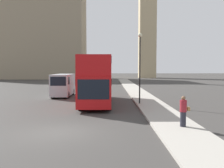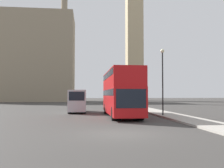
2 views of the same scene
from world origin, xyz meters
The scene contains 5 objects.
ground_plane centered at (0.00, 0.00, 0.00)m, with size 300.00×300.00×0.00m, color #383533.
building_block_distant centered at (-23.10, 67.97, 13.79)m, with size 34.75×15.54×33.52m.
red_double_decker_bus centered at (1.45, 10.46, 2.42)m, with size 2.63×10.87×4.32m.
white_van centered at (-2.87, 16.32, 1.40)m, with size 1.99×5.63×2.61m.
street_lamp centered at (5.31, 9.51, 4.22)m, with size 0.36×0.36×6.27m.
Camera 2 is at (-1.96, -13.32, 2.07)m, focal length 40.00 mm.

